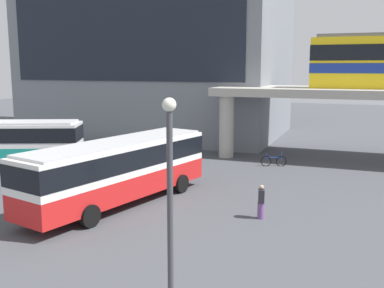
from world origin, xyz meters
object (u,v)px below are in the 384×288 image
bus_main (119,166)px  bicycle_blue (274,161)px  station_building (160,31)px  pedestrian_by_bike_rack (261,203)px

bus_main → bicycle_blue: bearing=64.6°
bus_main → bicycle_blue: (5.48, 11.55, -1.63)m
station_building → bicycle_blue: size_ratio=14.14×
bicycle_blue → pedestrian_by_bike_rack: pedestrian_by_bike_rack is taller
station_building → bus_main: bearing=-70.0°
bicycle_blue → pedestrian_by_bike_rack: size_ratio=1.09×
station_building → pedestrian_by_bike_rack: (15.55, -22.99, -9.59)m
bus_main → pedestrian_by_bike_rack: bus_main is taller
station_building → bicycle_blue: bearing=-40.3°
bus_main → bicycle_blue: 12.89m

